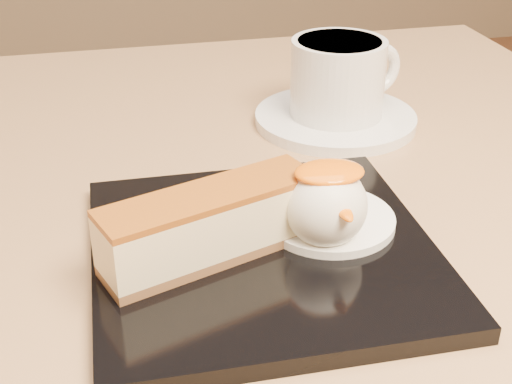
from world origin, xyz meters
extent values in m
cube|color=olive|center=(0.00, 0.00, 0.70)|extent=(0.80, 0.80, 0.04)
cube|color=black|center=(0.00, -0.08, 0.73)|extent=(0.22, 0.22, 0.01)
cube|color=brown|center=(-0.03, -0.09, 0.74)|extent=(0.15, 0.08, 0.01)
cube|color=#FFE6A6|center=(-0.03, -0.09, 0.76)|extent=(0.15, 0.08, 0.03)
cube|color=brown|center=(-0.03, -0.09, 0.78)|extent=(0.15, 0.08, 0.00)
cylinder|color=white|center=(0.05, -0.07, 0.73)|extent=(0.09, 0.09, 0.01)
sphere|color=white|center=(0.04, -0.09, 0.76)|extent=(0.05, 0.05, 0.05)
ellipsoid|color=orange|center=(0.05, -0.09, 0.78)|extent=(0.05, 0.03, 0.01)
ellipsoid|color=#2D8A3E|center=(0.02, -0.05, 0.74)|extent=(0.02, 0.01, 0.00)
ellipsoid|color=#2D8A3E|center=(0.03, -0.04, 0.74)|extent=(0.02, 0.02, 0.00)
ellipsoid|color=#2D8A3E|center=(0.02, -0.04, 0.74)|extent=(0.01, 0.02, 0.00)
cylinder|color=white|center=(0.12, 0.12, 0.72)|extent=(0.15, 0.15, 0.01)
cylinder|color=white|center=(0.12, 0.12, 0.76)|extent=(0.09, 0.09, 0.07)
cylinder|color=black|center=(0.12, 0.12, 0.80)|extent=(0.08, 0.08, 0.00)
torus|color=white|center=(0.17, 0.13, 0.76)|extent=(0.05, 0.02, 0.05)
camera|label=1|loc=(-0.09, -0.46, 0.99)|focal=50.00mm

